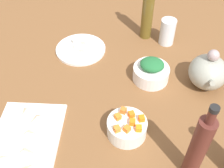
{
  "coord_description": "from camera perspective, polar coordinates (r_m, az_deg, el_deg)",
  "views": [
    {
      "loc": [
        68.78,
        8.56,
        78.62
      ],
      "look_at": [
        0.0,
        0.0,
        8.0
      ],
      "focal_mm": 43.99,
      "sensor_mm": 36.0,
      "label": 1
    }
  ],
  "objects": [
    {
      "name": "teapot",
      "position": [
        1.08,
        19.32,
        2.46
      ],
      "size": [
        16.64,
        14.07,
        16.21
      ],
      "color": "#9B9E8F",
      "rests_on": "tabletop"
    },
    {
      "name": "carrot_cube_2",
      "position": [
        0.87,
        1.21,
        -6.83
      ],
      "size": [
        2.54,
        2.54,
        1.8
      ],
      "primitive_type": "cube",
      "rotation": [
        0.0,
        0.0,
        2.31
      ],
      "color": "orange",
      "rests_on": "bowl_carrots"
    },
    {
      "name": "dumpling_0",
      "position": [
        0.93,
        -17.16,
        -9.95
      ],
      "size": [
        5.3,
        5.61,
        2.49
      ],
      "primitive_type": "pyramid",
      "rotation": [
        0.0,
        0.0,
        4.98
      ],
      "color": "beige",
      "rests_on": "cutting_board"
    },
    {
      "name": "chopped_greens_mound",
      "position": [
        1.04,
        8.35,
        4.06
      ],
      "size": [
        9.49,
        10.17,
        3.69
      ],
      "primitive_type": "ellipsoid",
      "rotation": [
        0.0,
        0.0,
        1.43
      ],
      "color": "#226735",
      "rests_on": "bowl_greens"
    },
    {
      "name": "dumpling_3",
      "position": [
        0.95,
        -15.08,
        -6.97
      ],
      "size": [
        7.13,
        7.3,
        2.97
      ],
      "primitive_type": "pyramid",
      "rotation": [
        0.0,
        0.0,
        5.33
      ],
      "color": "beige",
      "rests_on": "cutting_board"
    },
    {
      "name": "drinking_glass_0",
      "position": [
        1.25,
        11.45,
        10.6
      ],
      "size": [
        6.65,
        6.65,
        11.65
      ],
      "primitive_type": "cylinder",
      "color": "white",
      "rests_on": "tabletop"
    },
    {
      "name": "bowl_greens",
      "position": [
        1.07,
        8.09,
        2.17
      ],
      "size": [
        13.87,
        13.87,
        5.71
      ],
      "primitive_type": "cylinder",
      "color": "white",
      "rests_on": "tabletop"
    },
    {
      "name": "carrot_cube_0",
      "position": [
        0.88,
        4.06,
        -6.32
      ],
      "size": [
        2.41,
        2.41,
        1.8
      ],
      "primitive_type": "cube",
      "rotation": [
        0.0,
        0.0,
        0.46
      ],
      "color": "orange",
      "rests_on": "bowl_carrots"
    },
    {
      "name": "dumpling_5",
      "position": [
        0.9,
        -21.87,
        -14.42
      ],
      "size": [
        5.67,
        5.63,
        2.95
      ],
      "primitive_type": "pyramid",
      "rotation": [
        0.0,
        0.0,
        2.47
      ],
      "color": "beige",
      "rests_on": "cutting_board"
    },
    {
      "name": "tofu_cube_1",
      "position": [
        1.23,
        -5.55,
        8.54
      ],
      "size": [
        3.03,
        3.03,
        2.2
      ],
      "primitive_type": "cube",
      "rotation": [
        0.0,
        0.0,
        2.58
      ],
      "color": "white",
      "rests_on": "plate_tofu"
    },
    {
      "name": "dumpling_4",
      "position": [
        0.89,
        -17.94,
        -13.54
      ],
      "size": [
        5.85,
        6.31,
        3.15
      ],
      "primitive_type": "pyramid",
      "rotation": [
        0.0,
        0.0,
        5.0
      ],
      "color": "beige",
      "rests_on": "cutting_board"
    },
    {
      "name": "carrot_cube_4",
      "position": [
        0.85,
        5.59,
        -9.17
      ],
      "size": [
        1.94,
        1.94,
        1.8
      ],
      "primitive_type": "cube",
      "rotation": [
        0.0,
        0.0,
        0.08
      ],
      "color": "orange",
      "rests_on": "bowl_carrots"
    },
    {
      "name": "tofu_cube_0",
      "position": [
        1.18,
        -5.88,
        6.97
      ],
      "size": [
        2.96,
        2.96,
        2.2
      ],
      "primitive_type": "cube",
      "rotation": [
        0.0,
        0.0,
        2.67
      ],
      "color": "white",
      "rests_on": "plate_tofu"
    },
    {
      "name": "carrot_cube_1",
      "position": [
        0.86,
        4.26,
        -7.92
      ],
      "size": [
        1.86,
        1.86,
        1.8
      ],
      "primitive_type": "cube",
      "rotation": [
        0.0,
        0.0,
        0.04
      ],
      "color": "orange",
      "rests_on": "bowl_carrots"
    },
    {
      "name": "carrot_cube_6",
      "position": [
        0.87,
        6.17,
        -7.11
      ],
      "size": [
        2.21,
        2.21,
        1.8
      ],
      "primitive_type": "cube",
      "rotation": [
        0.0,
        0.0,
        0.27
      ],
      "color": "orange",
      "rests_on": "bowl_carrots"
    },
    {
      "name": "plate_tofu",
      "position": [
        1.22,
        -6.52,
        7.19
      ],
      "size": [
        21.6,
        21.6,
        1.2
      ],
      "primitive_type": "cylinder",
      "color": "white",
      "rests_on": "tabletop"
    },
    {
      "name": "dumpling_2",
      "position": [
        0.99,
        -17.12,
        -5.26
      ],
      "size": [
        5.97,
        6.0,
        2.58
      ],
      "primitive_type": "pyramid",
      "rotation": [
        0.0,
        0.0,
        4.01
      ],
      "color": "beige",
      "rests_on": "cutting_board"
    },
    {
      "name": "bottle_1",
      "position": [
        1.24,
        7.41,
        14.56
      ],
      "size": [
        5.08,
        5.08,
        28.96
      ],
      "color": "brown",
      "rests_on": "tabletop"
    },
    {
      "name": "carrot_cube_7",
      "position": [
        0.89,
        2.37,
        -5.52
      ],
      "size": [
        2.21,
        2.21,
        1.8
      ],
      "primitive_type": "cube",
      "rotation": [
        0.0,
        0.0,
        1.3
      ],
      "color": "orange",
      "rests_on": "bowl_carrots"
    },
    {
      "name": "bowl_carrots",
      "position": [
        0.89,
        3.11,
        -9.05
      ],
      "size": [
        12.86,
        12.86,
        5.8
      ],
      "primitive_type": "cylinder",
      "color": "white",
      "rests_on": "tabletop"
    },
    {
      "name": "carrot_cube_5",
      "position": [
        0.84,
        1.03,
        -9.33
      ],
      "size": [
        2.48,
        2.48,
        1.8
      ],
      "primitive_type": "cube",
      "rotation": [
        0.0,
        0.0,
        0.55
      ],
      "color": "orange",
      "rests_on": "bowl_carrots"
    },
    {
      "name": "tofu_cube_2",
      "position": [
        1.24,
        -7.64,
        8.93
      ],
      "size": [
        2.58,
        2.58,
        2.2
      ],
      "primitive_type": "cube",
      "rotation": [
        0.0,
        0.0,
        1.76
      ],
      "color": "white",
      "rests_on": "plate_tofu"
    },
    {
      "name": "tabletop",
      "position": [
        1.04,
        0.0,
        -2.52
      ],
      "size": [
        190.0,
        190.0,
        3.0
      ],
      "primitive_type": "cube",
      "color": "brown",
      "rests_on": "ground"
    },
    {
      "name": "cutting_board",
      "position": [
        0.94,
        -17.53,
        -11.14
      ],
      "size": [
        31.74,
        23.52,
        1.0
      ],
      "primitive_type": "cube",
      "rotation": [
        0.0,
        0.0,
        0.07
      ],
      "color": "white",
      "rests_on": "tabletop"
    },
    {
      "name": "carrot_cube_3",
      "position": [
        0.84,
        3.12,
        -9.3
      ],
      "size": [
        2.52,
        2.52,
        1.8
      ],
      "primitive_type": "cube",
      "rotation": [
        0.0,
        0.0,
        0.93
      ],
      "color": "orange",
      "rests_on": "bowl_carrots"
    },
    {
      "name": "tofu_cube_3",
      "position": [
        1.21,
        -7.24,
        7.79
      ],
      "size": [
        2.44,
        2.44,
        2.2
      ],
      "primitive_type": "cube",
      "rotation": [
        0.0,
        0.0,
        3.03
      ],
      "color": "white",
      "rests_on": "plate_tofu"
    },
    {
      "name": "bottle_0",
      "position": [
        0.77,
        17.47,
        -12.54
      ],
      "size": [
        4.69,
        4.69,
        29.23
      ],
      "color": "#56261F",
      "rests_on": "tabletop"
    }
  ]
}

